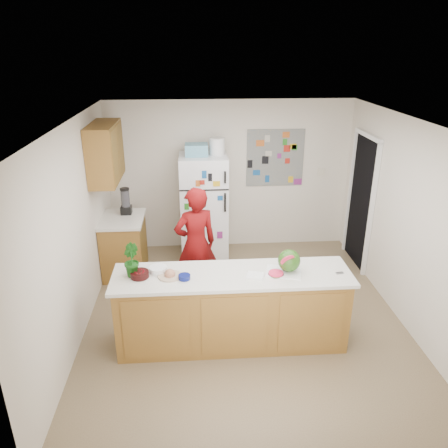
{
  "coord_description": "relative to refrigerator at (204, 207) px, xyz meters",
  "views": [
    {
      "loc": [
        -0.59,
        -4.77,
        3.29
      ],
      "look_at": [
        -0.24,
        0.2,
        1.24
      ],
      "focal_mm": 35.0,
      "sensor_mm": 36.0,
      "label": 1
    }
  ],
  "objects": [
    {
      "name": "photo_collage",
      "position": [
        1.2,
        0.36,
        0.7
      ],
      "size": [
        0.95,
        0.01,
        0.95
      ],
      "primitive_type": "cube",
      "color": "slate",
      "rests_on": "wall_back"
    },
    {
      "name": "paper_towel",
      "position": [
        0.5,
        -2.45,
        0.08
      ],
      "size": [
        0.22,
        0.21,
        0.02
      ],
      "primitive_type": "cube",
      "rotation": [
        0.0,
        0.0,
        -0.3
      ],
      "color": "silver",
      "rests_on": "peninsula_top"
    },
    {
      "name": "cutting_board",
      "position": [
        0.83,
        -2.39,
        0.08
      ],
      "size": [
        0.45,
        0.38,
        0.01
      ],
      "primitive_type": "cube",
      "rotation": [
        0.0,
        0.0,
        -0.26
      ],
      "color": "silver",
      "rests_on": "peninsula_top"
    },
    {
      "name": "wall_back",
      "position": [
        0.45,
        0.38,
        0.4
      ],
      "size": [
        4.0,
        0.02,
        2.5
      ],
      "primitive_type": "cube",
      "color": "beige",
      "rests_on": "ground"
    },
    {
      "name": "ceiling",
      "position": [
        0.45,
        -1.88,
        1.66
      ],
      "size": [
        4.0,
        4.5,
        0.02
      ],
      "primitive_type": "cube",
      "color": "white",
      "rests_on": "wall_back"
    },
    {
      "name": "white_bowl",
      "position": [
        -0.58,
        -2.27,
        0.1
      ],
      "size": [
        0.25,
        0.25,
        0.06
      ],
      "primitive_type": "cylinder",
      "rotation": [
        0.0,
        0.0,
        -0.28
      ],
      "color": "white",
      "rests_on": "peninsula_top"
    },
    {
      "name": "plate",
      "position": [
        -0.44,
        -2.39,
        0.08
      ],
      "size": [
        0.33,
        0.33,
        0.02
      ],
      "primitive_type": "cylinder",
      "rotation": [
        0.0,
        0.0,
        0.3
      ],
      "color": "tan",
      "rests_on": "peninsula_top"
    },
    {
      "name": "cobalt_bowl",
      "position": [
        -0.28,
        -2.46,
        0.1
      ],
      "size": [
        0.15,
        0.15,
        0.05
      ],
      "primitive_type": "cylinder",
      "rotation": [
        0.0,
        0.0,
        0.16
      ],
      "color": "#0B1358",
      "rests_on": "peninsula_top"
    },
    {
      "name": "side_counter_base",
      "position": [
        -1.24,
        -0.53,
        -0.42
      ],
      "size": [
        0.6,
        0.8,
        0.86
      ],
      "primitive_type": "cube",
      "color": "brown",
      "rests_on": "floor"
    },
    {
      "name": "upper_cabinets",
      "position": [
        -1.37,
        -0.58,
        1.05
      ],
      "size": [
        0.35,
        1.0,
        0.8
      ],
      "primitive_type": "cube",
      "color": "brown",
      "rests_on": "wall_left"
    },
    {
      "name": "fridge_top_bin",
      "position": [
        -0.1,
        0.0,
        0.94
      ],
      "size": [
        0.35,
        0.28,
        0.18
      ],
      "primitive_type": "cube",
      "color": "#5999B2",
      "rests_on": "refrigerator"
    },
    {
      "name": "cherry_bowl",
      "position": [
        -0.77,
        -2.38,
        0.11
      ],
      "size": [
        0.23,
        0.23,
        0.07
      ],
      "primitive_type": "cylinder",
      "rotation": [
        0.0,
        0.0,
        -0.13
      ],
      "color": "black",
      "rests_on": "peninsula_top"
    },
    {
      "name": "side_counter_top",
      "position": [
        -1.24,
        -0.53,
        0.03
      ],
      "size": [
        0.64,
        0.84,
        0.04
      ],
      "primitive_type": "cube",
      "color": "silver",
      "rests_on": "side_counter_base"
    },
    {
      "name": "peninsula_top",
      "position": [
        0.25,
        -2.38,
        0.05
      ],
      "size": [
        2.68,
        0.7,
        0.04
      ],
      "primitive_type": "cube",
      "color": "silver",
      "rests_on": "peninsula_base"
    },
    {
      "name": "watermelon_slice",
      "position": [
        0.73,
        -2.44,
        0.09
      ],
      "size": [
        0.16,
        0.16,
        0.02
      ],
      "primitive_type": "cylinder",
      "color": "#C9123E",
      "rests_on": "cutting_board"
    },
    {
      "name": "person",
      "position": [
        -0.15,
        -1.33,
        -0.05
      ],
      "size": [
        0.68,
        0.55,
        1.61
      ],
      "primitive_type": "imported",
      "rotation": [
        0.0,
        0.0,
        3.46
      ],
      "color": "#65090B",
      "rests_on": "floor"
    },
    {
      "name": "wall_right",
      "position": [
        2.46,
        -1.88,
        0.4
      ],
      "size": [
        0.02,
        4.5,
        2.5
      ],
      "primitive_type": "cube",
      "color": "beige",
      "rests_on": "ground"
    },
    {
      "name": "refrigerator",
      "position": [
        0.0,
        0.0,
        0.0
      ],
      "size": [
        0.75,
        0.7,
        1.7
      ],
      "primitive_type": "cube",
      "color": "silver",
      "rests_on": "floor"
    },
    {
      "name": "watermelon",
      "position": [
        0.89,
        -2.37,
        0.21
      ],
      "size": [
        0.25,
        0.25,
        0.25
      ],
      "primitive_type": "sphere",
      "color": "#275D10",
      "rests_on": "cutting_board"
    },
    {
      "name": "floor",
      "position": [
        0.45,
        -1.88,
        -0.86
      ],
      "size": [
        4.0,
        4.5,
        0.02
      ],
      "primitive_type": "cube",
      "color": "brown",
      "rests_on": "ground"
    },
    {
      "name": "blender_appliance",
      "position": [
        -1.19,
        -0.35,
        0.24
      ],
      "size": [
        0.13,
        0.13,
        0.38
      ],
      "primitive_type": "cylinder",
      "color": "black",
      "rests_on": "side_counter_top"
    },
    {
      "name": "peninsula_base",
      "position": [
        0.25,
        -2.38,
        -0.41
      ],
      "size": [
        2.6,
        0.62,
        0.88
      ],
      "primitive_type": "cube",
      "color": "brown",
      "rests_on": "floor"
    },
    {
      "name": "doorway",
      "position": [
        2.44,
        -0.43,
        0.17
      ],
      "size": [
        0.03,
        0.85,
        2.04
      ],
      "primitive_type": "cube",
      "color": "black",
      "rests_on": "ground"
    },
    {
      "name": "potted_plant",
      "position": [
        -0.86,
        -2.33,
        0.25
      ],
      "size": [
        0.24,
        0.26,
        0.37
      ],
      "primitive_type": "imported",
      "rotation": [
        0.0,
        0.0,
        2.07
      ],
      "color": "#14420C",
      "rests_on": "peninsula_top"
    },
    {
      "name": "wall_left",
      "position": [
        -1.56,
        -1.88,
        0.4
      ],
      "size": [
        0.02,
        4.5,
        2.5
      ],
      "primitive_type": "cube",
      "color": "beige",
      "rests_on": "ground"
    },
    {
      "name": "keys",
      "position": [
        1.45,
        -2.45,
        0.08
      ],
      "size": [
        0.09,
        0.05,
        0.01
      ],
      "primitive_type": "cube",
      "rotation": [
        0.0,
        0.0,
        0.16
      ],
      "color": "gray",
      "rests_on": "peninsula_top"
    }
  ]
}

